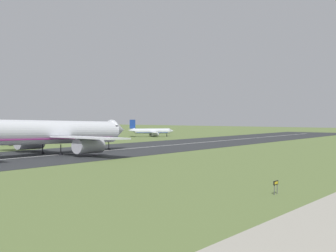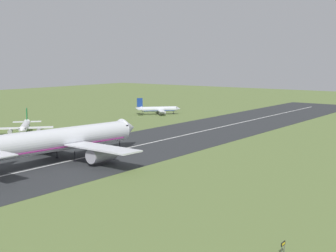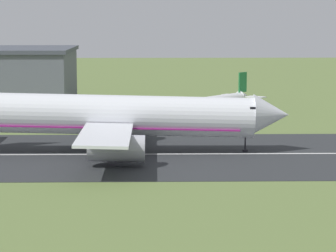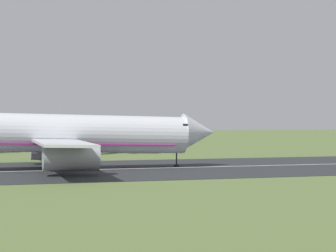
% 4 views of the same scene
% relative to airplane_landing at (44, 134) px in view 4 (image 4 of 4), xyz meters
% --- Properties ---
extents(ground_plane, '(667.23, 667.23, 0.00)m').
position_rel_airplane_landing_xyz_m(ground_plane, '(-7.92, -56.27, -5.79)').
color(ground_plane, olive).
extents(airplane_landing, '(59.61, 49.17, 19.66)m').
position_rel_airplane_landing_xyz_m(airplane_landing, '(0.00, 0.00, 0.00)').
color(airplane_landing, silver).
rests_on(airplane_landing, ground_plane).
extents(airplane_parked_centre, '(20.87, 22.19, 8.68)m').
position_rel_airplane_landing_xyz_m(airplane_parked_centre, '(21.71, 46.99, -3.01)').
color(airplane_parked_centre, white).
rests_on(airplane_parked_centre, ground_plane).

